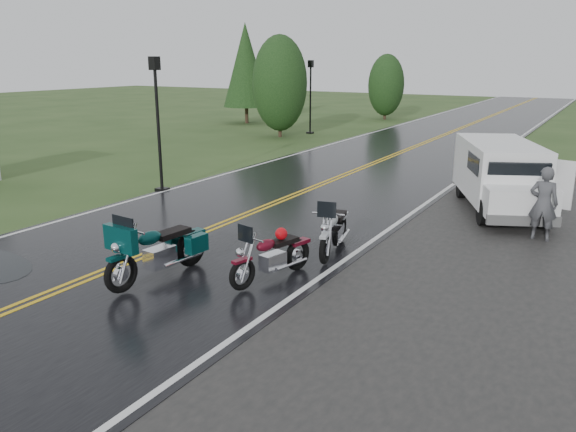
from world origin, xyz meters
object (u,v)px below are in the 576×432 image
at_px(motorcycle_red, 242,262).
at_px(person_at_van, 543,205).
at_px(motorcycle_teal, 120,259).
at_px(lamp_post_far_left, 310,97).
at_px(lamp_post_near_left, 158,125).
at_px(van_white, 486,189).
at_px(motorcycle_silver, 325,237).

bearing_deg(motorcycle_red, person_at_van, 68.24).
bearing_deg(person_at_van, motorcycle_red, 55.10).
xyz_separation_m(motorcycle_teal, lamp_post_far_left, (-7.93, 21.66, 1.34)).
bearing_deg(lamp_post_near_left, motorcycle_teal, -51.94).
bearing_deg(lamp_post_far_left, person_at_van, -46.20).
bearing_deg(van_white, person_at_van, -44.67).
xyz_separation_m(lamp_post_near_left, lamp_post_far_left, (-2.80, 15.10, -0.06)).
bearing_deg(motorcycle_red, lamp_post_near_left, 155.21).
bearing_deg(lamp_post_near_left, motorcycle_red, -37.87).
height_order(motorcycle_teal, lamp_post_far_left, lamp_post_far_left).
xyz_separation_m(motorcycle_silver, lamp_post_near_left, (-7.56, 3.41, 1.47)).
height_order(van_white, lamp_post_far_left, lamp_post_far_left).
height_order(motorcycle_silver, van_white, van_white).
bearing_deg(van_white, lamp_post_far_left, 107.73).
relative_size(motorcycle_red, van_white, 0.41).
relative_size(van_white, person_at_van, 2.84).
relative_size(motorcycle_silver, lamp_post_far_left, 0.52).
distance_m(motorcycle_silver, lamp_post_far_left, 21.26).
relative_size(motorcycle_silver, person_at_van, 1.24).
distance_m(motorcycle_teal, person_at_van, 9.33).
height_order(van_white, person_at_van, van_white).
xyz_separation_m(motorcycle_red, van_white, (2.79, 6.52, 0.37)).
height_order(motorcycle_silver, lamp_post_near_left, lamp_post_near_left).
bearing_deg(van_white, motorcycle_red, -137.25).
bearing_deg(motorcycle_silver, van_white, 51.63).
bearing_deg(lamp_post_near_left, person_at_van, 3.28).
xyz_separation_m(motorcycle_silver, van_white, (2.13, 4.56, 0.33)).
relative_size(motorcycle_red, lamp_post_near_left, 0.48).
bearing_deg(motorcycle_red, motorcycle_silver, 84.61).
bearing_deg(motorcycle_red, lamp_post_far_left, 128.44).
bearing_deg(lamp_post_near_left, van_white, 6.80).
distance_m(motorcycle_red, motorcycle_teal, 2.13).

